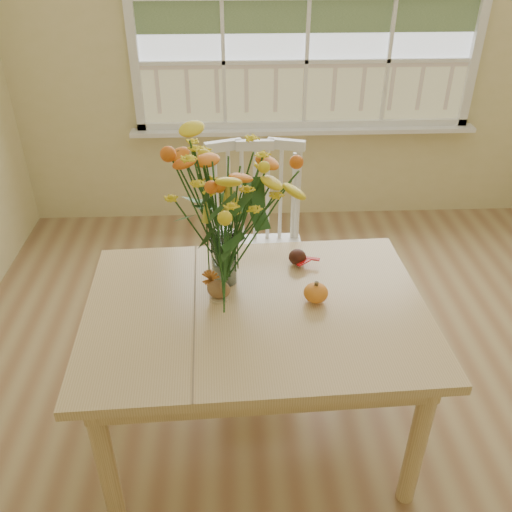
{
  "coord_description": "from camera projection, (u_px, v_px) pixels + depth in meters",
  "views": [
    {
      "loc": [
        -0.5,
        -1.49,
        1.99
      ],
      "look_at": [
        -0.43,
        0.18,
        0.92
      ],
      "focal_mm": 38.0,
      "sensor_mm": 36.0,
      "label": 1
    }
  ],
  "objects": [
    {
      "name": "flower_vase",
      "position": [
        222.0,
        207.0,
        2.05
      ],
      "size": [
        0.48,
        0.48,
        0.57
      ],
      "color": "white",
      "rests_on": "dining_table"
    },
    {
      "name": "windsor_chair",
      "position": [
        256.0,
        238.0,
        2.77
      ],
      "size": [
        0.49,
        0.47,
        1.04
      ],
      "rotation": [
        0.0,
        0.0,
        0.01
      ],
      "color": "white",
      "rests_on": "floor"
    },
    {
      "name": "pumpkin",
      "position": [
        316.0,
        294.0,
        2.09
      ],
      "size": [
        0.1,
        0.1,
        0.07
      ],
      "primitive_type": "ellipsoid",
      "color": "orange",
      "rests_on": "dining_table"
    },
    {
      "name": "turkey_figurine",
      "position": [
        219.0,
        289.0,
        2.1
      ],
      "size": [
        0.11,
        0.09,
        0.12
      ],
      "rotation": [
        0.0,
        0.0,
        -0.33
      ],
      "color": "#CCB78C",
      "rests_on": "dining_table"
    },
    {
      "name": "wall_back",
      "position": [
        307.0,
        28.0,
        3.51
      ],
      "size": [
        4.0,
        0.02,
        2.7
      ],
      "primitive_type": "cube",
      "color": "beige",
      "rests_on": "floor"
    },
    {
      "name": "floor",
      "position": [
        356.0,
        457.0,
        2.34
      ],
      "size": [
        4.0,
        4.5,
        0.01
      ],
      "primitive_type": "cube",
      "color": "#926A46",
      "rests_on": "ground"
    },
    {
      "name": "dining_table",
      "position": [
        256.0,
        325.0,
        2.13
      ],
      "size": [
        1.35,
        0.99,
        0.7
      ],
      "rotation": [
        0.0,
        0.0,
        0.04
      ],
      "color": "tan",
      "rests_on": "floor"
    },
    {
      "name": "dark_gourd",
      "position": [
        297.0,
        258.0,
        2.32
      ],
      "size": [
        0.12,
        0.08,
        0.07
      ],
      "color": "#38160F",
      "rests_on": "dining_table"
    }
  ]
}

